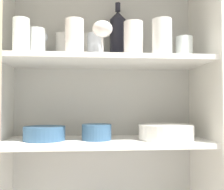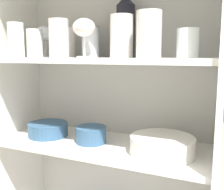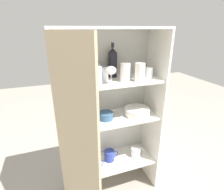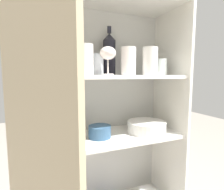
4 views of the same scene
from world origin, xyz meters
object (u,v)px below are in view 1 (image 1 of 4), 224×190
plate_stack_white (166,132)px  wine_bottle (118,37)px  serving_bowl_small (97,131)px  mixing_bowl_large (44,133)px

plate_stack_white → wine_bottle: bearing=146.0°
plate_stack_white → serving_bowl_small: (-0.29, 0.01, 0.00)m
plate_stack_white → mixing_bowl_large: 0.50m
wine_bottle → plate_stack_white: 0.49m
mixing_bowl_large → serving_bowl_small: 0.21m
wine_bottle → mixing_bowl_large: 0.54m
plate_stack_white → mixing_bowl_large: size_ratio=1.36×
mixing_bowl_large → serving_bowl_small: serving_bowl_small is taller
plate_stack_white → mixing_bowl_large: (-0.50, 0.01, -0.00)m
wine_bottle → mixing_bowl_large: (-0.31, -0.11, -0.43)m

